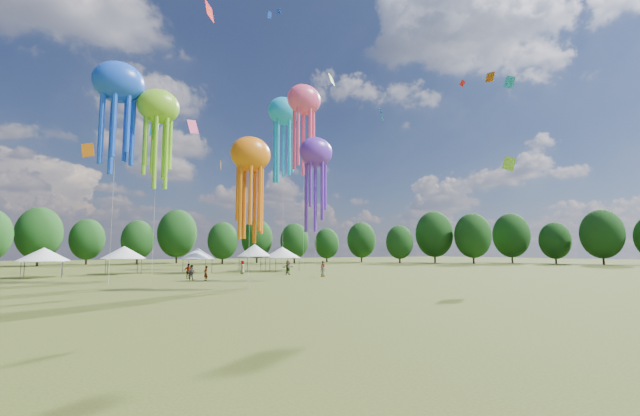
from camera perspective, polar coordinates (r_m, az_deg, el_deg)
ground at (r=19.64m, az=33.85°, el=-14.26°), size 300.00×300.00×0.00m
spectator_near at (r=47.03m, az=-17.25°, el=-8.47°), size 1.02×0.99×1.65m
spectators_far at (r=55.53m, az=-6.12°, el=-8.21°), size 22.04×11.50×1.86m
festival_tents at (r=62.55m, az=-17.56°, el=-5.84°), size 37.14×9.02×4.18m
show_kites at (r=55.43m, az=-9.05°, el=10.92°), size 31.55×32.67×28.90m
small_kites at (r=59.84m, az=-12.20°, el=20.86°), size 71.78×57.26×46.05m
treeline at (r=72.41m, az=-19.88°, el=-2.83°), size 201.57×95.24×13.43m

